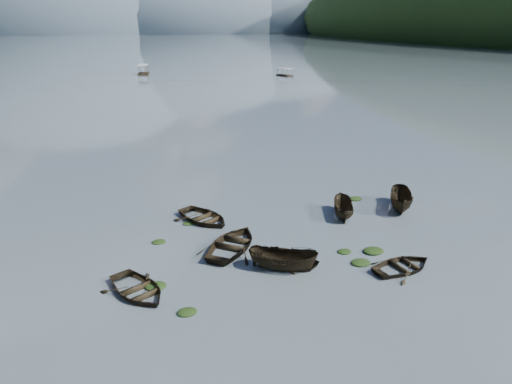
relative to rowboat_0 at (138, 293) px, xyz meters
name	(u,v)px	position (x,y,z in m)	size (l,w,h in m)	color
ground_plane	(326,304)	(9.30, -3.99, 0.00)	(2400.00, 2400.00, 0.00)	#4C5860
haze_mtn_b	(72,32)	(-50.70, 896.01, 0.00)	(520.00, 520.00, 340.00)	#475666
haze_mtn_c	(184,32)	(149.30, 896.01, 0.00)	(520.00, 520.00, 260.00)	#475666
haze_mtn_d	(273,31)	(329.30, 896.01, 0.00)	(520.00, 520.00, 220.00)	#475666
rowboat_0	(138,293)	(0.00, 0.00, 0.00)	(3.10, 4.34, 0.90)	black
rowboat_1	(233,248)	(6.28, 3.52, 0.00)	(3.66, 5.12, 1.06)	black
rowboat_2	(283,269)	(8.39, 0.00, 0.00)	(1.57, 4.19, 1.62)	black
rowboat_3	(288,260)	(9.14, 1.01, 0.00)	(2.76, 3.87, 0.80)	black
rowboat_4	(403,269)	(15.23, -2.17, 0.00)	(2.85, 3.99, 0.83)	black
rowboat_5	(400,209)	(20.67, 6.04, 0.00)	(1.70, 4.51, 1.74)	black
rowboat_6	(204,221)	(5.37, 8.46, 0.00)	(3.34, 4.68, 0.97)	black
rowboat_8	(342,216)	(15.63, 6.18, 0.00)	(1.41, 3.74, 1.44)	black
weed_clump_0	(156,287)	(1.00, 0.33, 0.00)	(1.19, 0.97, 0.26)	black
weed_clump_1	(187,313)	(2.24, -2.60, 0.00)	(1.03, 0.82, 0.23)	black
weed_clump_2	(373,252)	(14.72, 0.29, 0.00)	(1.36, 1.08, 0.29)	black
weed_clump_3	(344,252)	(12.95, 0.84, 0.00)	(0.92, 0.78, 0.21)	black
weed_clump_4	(361,264)	(13.19, -0.78, 0.00)	(1.24, 0.98, 0.26)	black
weed_clump_5	(159,242)	(1.78, 5.87, 0.00)	(0.95, 0.76, 0.20)	black
weed_clump_6	(188,224)	(4.19, 8.27, 0.00)	(0.85, 0.71, 0.18)	black
weed_clump_7	(355,199)	(18.27, 8.95, 0.00)	(1.18, 0.95, 0.26)	black
pontoon_centre	(144,74)	(10.00, 117.25, 0.00)	(2.80, 6.72, 2.58)	black
pontoon_right	(285,76)	(47.46, 100.59, 0.00)	(2.19, 5.26, 2.02)	black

